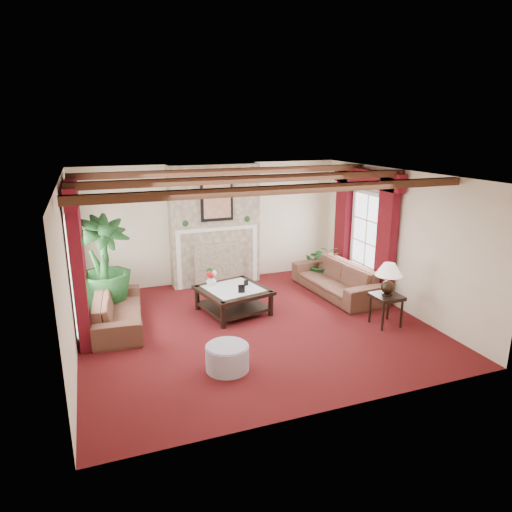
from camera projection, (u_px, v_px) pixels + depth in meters
name	position (u px, v px, depth m)	size (l,w,h in m)	color
floor	(254.00, 326.00, 8.26)	(6.00, 6.00, 0.00)	#490D10
ceiling	(254.00, 175.00, 7.53)	(6.00, 6.00, 0.00)	white
back_wall	(212.00, 224.00, 10.38)	(6.00, 0.02, 2.70)	beige
left_wall	(68.00, 272.00, 6.89)	(0.02, 5.50, 2.70)	beige
right_wall	(398.00, 240.00, 8.90)	(0.02, 5.50, 2.70)	beige
ceiling_beams	(254.00, 179.00, 7.54)	(6.00, 3.00, 0.12)	#381E12
fireplace	(213.00, 164.00, 9.83)	(2.00, 0.52, 2.70)	tan
french_door_left	(66.00, 210.00, 7.59)	(0.10, 1.10, 2.16)	white
french_door_right	(370.00, 193.00, 9.58)	(0.10, 1.10, 2.16)	white
curtains_left	(70.00, 185.00, 7.51)	(0.20, 2.40, 2.55)	#45090B
curtains_right	(367.00, 173.00, 9.43)	(0.20, 2.40, 2.55)	#45090B
sofa_left	(118.00, 305.00, 8.17)	(0.78, 2.10, 0.80)	#3A0F17
sofa_right	(336.00, 274.00, 9.74)	(0.84, 2.33, 0.89)	#3A0F17
potted_palm	(105.00, 285.00, 8.84)	(1.57, 2.09, 1.04)	black
small_plant	(321.00, 267.00, 10.59)	(1.01, 1.07, 0.68)	black
coffee_table	(233.00, 301.00, 8.79)	(1.19, 1.19, 0.49)	black
side_table	(386.00, 310.00, 8.23)	(0.49, 0.49, 0.58)	black
ottoman	(227.00, 358.00, 6.73)	(0.64, 0.64, 0.38)	gray
table_lamp	(388.00, 279.00, 8.07)	(0.48, 0.48, 0.61)	black
flower_vase	(211.00, 280.00, 8.89)	(0.21, 0.22, 0.19)	silver
book	(249.00, 285.00, 8.48)	(0.21, 0.06, 0.28)	black
photo_frame_a	(241.00, 289.00, 8.46)	(0.13, 0.02, 0.17)	black
photo_frame_b	(246.00, 283.00, 8.84)	(0.10, 0.02, 0.13)	black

